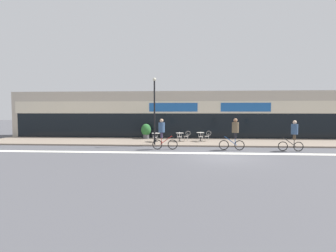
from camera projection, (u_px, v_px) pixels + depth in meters
name	position (u px, v px, depth m)	size (l,w,h in m)	color
ground_plane	(223.00, 158.00, 15.54)	(120.00, 120.00, 0.00)	#4C4C51
sidewalk_slab	(212.00, 142.00, 22.76)	(40.00, 5.50, 0.12)	gray
storefront_facade	(207.00, 115.00, 27.31)	(40.00, 4.06, 4.70)	#B2A899
bike_lane_stripe	(220.00, 153.00, 17.04)	(36.00, 0.70, 0.01)	silver
bistro_table_0	(156.00, 135.00, 22.46)	(0.72, 0.72, 0.75)	black
bistro_table_1	(180.00, 135.00, 22.80)	(0.68, 0.68, 0.73)	black
bistro_table_2	(200.00, 135.00, 22.87)	(0.67, 0.67, 0.76)	black
cafe_chair_0_near	(155.00, 136.00, 21.84)	(0.45, 0.60, 0.90)	#B7B2AD
cafe_chair_1_near	(179.00, 136.00, 22.17)	(0.41, 0.58, 0.90)	#B7B2AD
cafe_chair_1_side	(187.00, 135.00, 22.76)	(0.58, 0.41, 0.90)	#B7B2AD
cafe_chair_2_near	(201.00, 136.00, 22.25)	(0.43, 0.59, 0.90)	#B7B2AD
cafe_chair_2_side	(208.00, 135.00, 22.82)	(0.59, 0.44, 0.90)	#B7B2AD
planter_pot	(146.00, 131.00, 24.92)	(0.94, 0.94, 1.41)	#4C4C51
lamp_post	(154.00, 106.00, 20.43)	(0.26, 0.26, 5.22)	black
cyclist_0	(294.00, 133.00, 17.92)	(1.67, 0.54, 2.12)	black
cyclist_1	(162.00, 132.00, 18.72)	(1.81, 0.52, 2.20)	black
cyclist_2	(235.00, 131.00, 18.39)	(1.78, 0.54, 2.25)	black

